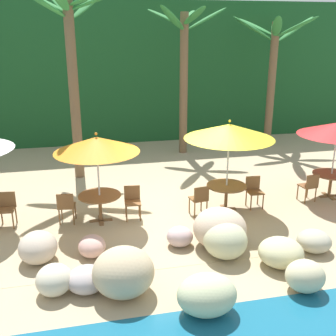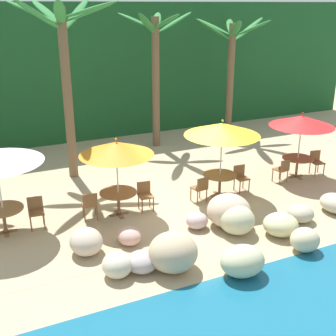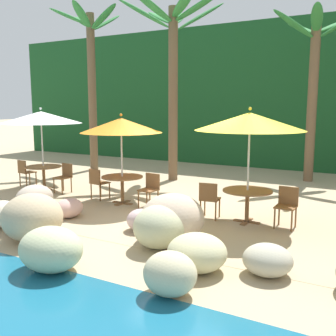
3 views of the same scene
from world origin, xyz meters
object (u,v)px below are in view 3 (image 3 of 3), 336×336
object	(u,v)px
chair_orange_inland	(98,182)
palm_tree_nearest	(91,68)
dining_table_yellow	(247,196)
chair_yellow_seaward	(287,204)
chair_white_inland	(25,171)
palm_tree_second	(173,55)
palm_tree_third	(314,71)
dining_table_white	(44,170)
chair_orange_seaward	(150,188)
umbrella_white	(41,117)
dining_table_orange	(122,181)
umbrella_yellow	(250,122)
chair_white_seaward	(65,176)
chair_yellow_inland	(209,198)
umbrella_orange	(121,125)

from	to	relation	value
chair_orange_inland	palm_tree_nearest	bearing A→B (deg)	131.01
dining_table_yellow	chair_orange_inland	bearing A→B (deg)	178.99
chair_yellow_seaward	chair_white_inland	bearing A→B (deg)	178.21
palm_tree_second	palm_tree_third	world-z (taller)	palm_tree_second
dining_table_white	chair_orange_seaward	distance (m)	4.05
dining_table_yellow	palm_tree_nearest	xyz separation A→B (m)	(-7.83, 4.13, 3.45)
umbrella_white	palm_tree_second	distance (m)	4.82
dining_table_orange	palm_tree_third	size ratio (longest dim) A/B	0.19
dining_table_white	chair_yellow_seaward	xyz separation A→B (m)	(7.49, -0.24, -0.10)
chair_orange_inland	umbrella_yellow	distance (m)	4.64
umbrella_white	dining_table_yellow	size ratio (longest dim) A/B	2.31
dining_table_orange	umbrella_yellow	distance (m)	3.82
chair_white_seaward	chair_orange_seaward	distance (m)	3.19
dining_table_white	chair_orange_seaward	bearing A→B (deg)	-3.22
dining_table_yellow	chair_white_inland	bearing A→B (deg)	177.44
chair_yellow_seaward	chair_white_seaward	bearing A→B (deg)	177.78
dining_table_orange	palm_tree_third	distance (m)	7.56
umbrella_white	dining_table_orange	xyz separation A→B (m)	(3.18, -0.26, -1.63)
umbrella_yellow	palm_tree_nearest	xyz separation A→B (m)	(-7.83, 4.13, 1.81)
umbrella_white	chair_orange_seaward	size ratio (longest dim) A/B	2.92
chair_white_seaward	chair_white_inland	size ratio (longest dim) A/B	1.00
umbrella_yellow	palm_tree_nearest	world-z (taller)	palm_tree_nearest
dining_table_white	dining_table_yellow	world-z (taller)	same
chair_white_inland	chair_yellow_seaward	size ratio (longest dim) A/B	1.00
dining_table_orange	chair_yellow_seaward	distance (m)	4.30
umbrella_white	palm_tree_second	world-z (taller)	palm_tree_second
chair_white_seaward	chair_yellow_seaward	distance (m)	6.64
palm_tree_nearest	chair_white_inland	bearing A→B (deg)	-84.85
chair_orange_inland	palm_tree_second	distance (m)	5.26
dining_table_yellow	chair_yellow_inland	xyz separation A→B (m)	(-0.83, -0.21, -0.10)
chair_orange_seaward	palm_tree_third	world-z (taller)	palm_tree_third
chair_white_inland	umbrella_yellow	size ratio (longest dim) A/B	0.34
chair_white_seaward	chair_yellow_inland	world-z (taller)	same
chair_white_inland	chair_yellow_inland	world-z (taller)	same
chair_white_seaward	umbrella_yellow	size ratio (longest dim) A/B	0.34
chair_yellow_inland	palm_tree_third	size ratio (longest dim) A/B	0.15
dining_table_white	dining_table_yellow	size ratio (longest dim) A/B	1.00
umbrella_white	palm_tree_third	world-z (taller)	palm_tree_third
chair_white_seaward	chair_orange_seaward	bearing A→B (deg)	-4.45
umbrella_white	palm_tree_third	distance (m)	8.98
umbrella_orange	dining_table_orange	size ratio (longest dim) A/B	2.18
chair_yellow_inland	umbrella_yellow	bearing A→B (deg)	14.20
dining_table_orange	umbrella_yellow	xyz separation A→B (m)	(3.45, -0.05, 1.64)
chair_yellow_inland	chair_orange_inland	bearing A→B (deg)	175.31
chair_orange_inland	palm_tree_third	xyz separation A→B (m)	(4.60, 5.76, 3.21)
dining_table_white	dining_table_orange	bearing A→B (deg)	-4.66
palm_tree_third	dining_table_yellow	bearing A→B (deg)	-92.93
umbrella_orange	umbrella_yellow	xyz separation A→B (m)	(3.45, -0.05, 0.17)
umbrella_orange	chair_yellow_inland	bearing A→B (deg)	-5.69
chair_yellow_seaward	palm_tree_third	distance (m)	6.61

